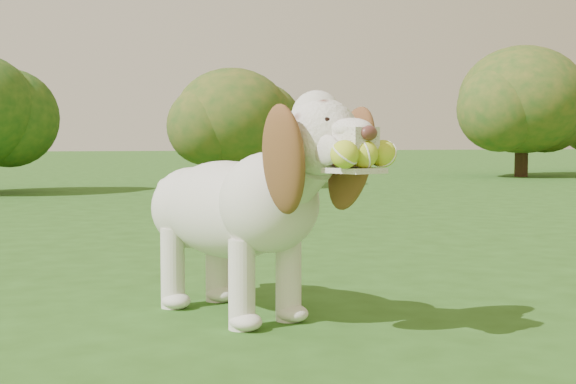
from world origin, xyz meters
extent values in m
plane|color=#284E16|center=(0.00, 0.00, 0.00)|extent=(80.00, 80.00, 0.00)
ellipsoid|color=silver|center=(0.10, 0.55, 0.40)|extent=(0.60, 0.77, 0.36)
ellipsoid|color=silver|center=(0.21, 0.31, 0.44)|extent=(0.47, 0.47, 0.35)
ellipsoid|color=silver|center=(0.00, 0.77, 0.38)|extent=(0.43, 0.43, 0.32)
cylinder|color=silver|center=(0.26, 0.19, 0.53)|extent=(0.29, 0.33, 0.28)
sphere|color=silver|center=(0.32, 0.06, 0.67)|extent=(0.33, 0.33, 0.25)
sphere|color=silver|center=(0.31, 0.08, 0.73)|extent=(0.21, 0.21, 0.16)
cube|color=silver|center=(0.37, -0.06, 0.66)|extent=(0.15, 0.18, 0.07)
ellipsoid|color=#592D28|center=(0.41, -0.14, 0.68)|extent=(0.07, 0.06, 0.05)
cube|color=silver|center=(0.38, -0.08, 0.56)|extent=(0.19, 0.20, 0.02)
ellipsoid|color=brown|center=(0.18, 0.01, 0.59)|extent=(0.19, 0.27, 0.38)
ellipsoid|color=brown|center=(0.44, 0.13, 0.59)|extent=(0.22, 0.22, 0.38)
cylinder|color=silver|center=(-0.06, 0.90, 0.43)|extent=(0.13, 0.19, 0.14)
cylinder|color=silver|center=(0.10, 0.29, 0.16)|extent=(0.12, 0.12, 0.31)
cylinder|color=silver|center=(0.29, 0.37, 0.16)|extent=(0.12, 0.12, 0.31)
cylinder|color=silver|center=(-0.09, 0.70, 0.16)|extent=(0.12, 0.12, 0.31)
cylinder|color=silver|center=(0.10, 0.79, 0.16)|extent=(0.12, 0.12, 0.31)
sphere|color=yellow|center=(0.32, -0.15, 0.61)|extent=(0.11, 0.11, 0.09)
sphere|color=yellow|center=(0.40, -0.12, 0.61)|extent=(0.11, 0.11, 0.09)
sphere|color=yellow|center=(0.47, -0.08, 0.61)|extent=(0.11, 0.11, 0.09)
cylinder|color=#382314|center=(1.60, 8.10, 0.26)|extent=(0.16, 0.16, 0.51)
ellipsoid|color=#1B4615|center=(1.60, 8.10, 0.94)|extent=(1.54, 1.54, 1.31)
cylinder|color=#382314|center=(6.95, 9.81, 0.36)|extent=(0.22, 0.22, 0.72)
ellipsoid|color=#1B4615|center=(6.95, 9.81, 1.32)|extent=(2.15, 2.15, 1.83)
camera|label=1|loc=(-0.45, -2.40, 0.66)|focal=50.00mm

